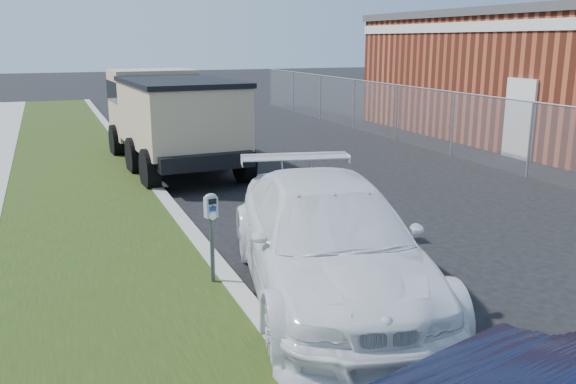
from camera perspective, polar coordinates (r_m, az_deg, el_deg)
name	(u,v)px	position (r m, az deg, el deg)	size (l,w,h in m)	color
ground	(401,265)	(9.18, 10.55, -6.69)	(120.00, 120.00, 0.00)	black
chainlink_fence	(454,111)	(17.89, 15.24, 7.28)	(0.06, 30.06, 30.00)	slate
parking_meter	(211,219)	(7.87, -7.19, -2.50)	(0.18, 0.14, 1.21)	#3F4247
white_wagon	(325,240)	(7.78, 3.50, -4.51)	(2.08, 5.11, 1.48)	white
dump_truck	(170,114)	(16.03, -11.03, 7.13)	(2.75, 6.28, 2.41)	black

